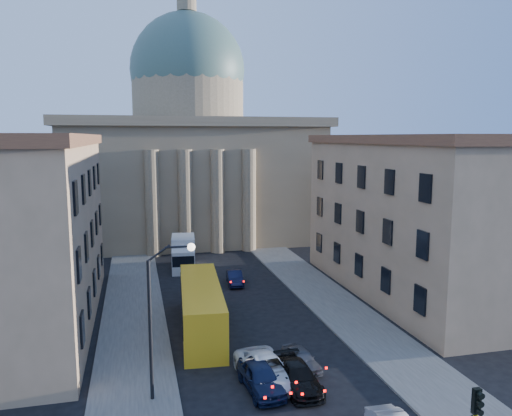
# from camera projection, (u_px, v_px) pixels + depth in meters

# --- Properties ---
(sidewalk_left) EXTENTS (5.00, 60.00, 0.15)m
(sidewalk_left) POSITION_uv_depth(u_px,v_px,m) (134.00, 333.00, 36.98)
(sidewalk_left) COLOR #504E49
(sidewalk_left) RESTS_ON ground
(sidewalk_right) EXTENTS (5.00, 60.00, 0.15)m
(sidewalk_right) POSITION_uv_depth(u_px,v_px,m) (346.00, 314.00, 40.99)
(sidewalk_right) COLOR #504E49
(sidewalk_right) RESTS_ON ground
(church) EXTENTS (68.02, 28.76, 36.60)m
(church) POSITION_uv_depth(u_px,v_px,m) (190.00, 155.00, 73.34)
(church) COLOR #7A664B
(church) RESTS_ON ground
(building_left) EXTENTS (11.60, 26.60, 14.70)m
(building_left) POSITION_uv_depth(u_px,v_px,m) (15.00, 231.00, 37.78)
(building_left) COLOR tan
(building_left) RESTS_ON ground
(building_right) EXTENTS (11.60, 26.60, 14.70)m
(building_right) POSITION_uv_depth(u_px,v_px,m) (416.00, 215.00, 45.79)
(building_right) COLOR tan
(building_right) RESTS_ON ground
(street_lamp) EXTENTS (2.62, 0.44, 8.83)m
(street_lamp) POSITION_uv_depth(u_px,v_px,m) (160.00, 309.00, 26.99)
(street_lamp) COLOR black
(street_lamp) RESTS_ON ground
(car_left_near) EXTENTS (2.25, 4.76, 1.57)m
(car_left_near) POSITION_uv_depth(u_px,v_px,m) (261.00, 378.00, 28.66)
(car_left_near) COLOR #0E1632
(car_left_near) RESTS_ON ground
(car_left_mid) EXTENTS (3.23, 5.84, 1.55)m
(car_left_mid) POSITION_uv_depth(u_px,v_px,m) (266.00, 369.00, 29.77)
(car_left_mid) COLOR silver
(car_left_mid) RESTS_ON ground
(car_right_mid) EXTENTS (2.04, 4.83, 1.39)m
(car_right_mid) POSITION_uv_depth(u_px,v_px,m) (298.00, 377.00, 28.96)
(car_right_mid) COLOR black
(car_right_mid) RESTS_ON ground
(car_right_far) EXTENTS (1.97, 3.87, 1.26)m
(car_right_far) POSITION_uv_depth(u_px,v_px,m) (301.00, 358.00, 31.48)
(car_right_far) COLOR #48484D
(car_right_far) RESTS_ON ground
(car_right_distant) EXTENTS (1.78, 4.18, 1.34)m
(car_right_distant) POSITION_uv_depth(u_px,v_px,m) (235.00, 278.00, 49.39)
(car_right_distant) COLOR black
(car_right_distant) RESTS_ON ground
(city_bus) EXTENTS (3.84, 12.75, 3.54)m
(city_bus) POSITION_uv_depth(u_px,v_px,m) (201.00, 306.00, 37.45)
(city_bus) COLOR gold
(city_bus) RESTS_ON ground
(box_truck) EXTENTS (3.05, 6.49, 3.45)m
(box_truck) POSITION_uv_depth(u_px,v_px,m) (183.00, 254.00, 55.24)
(box_truck) COLOR silver
(box_truck) RESTS_ON ground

